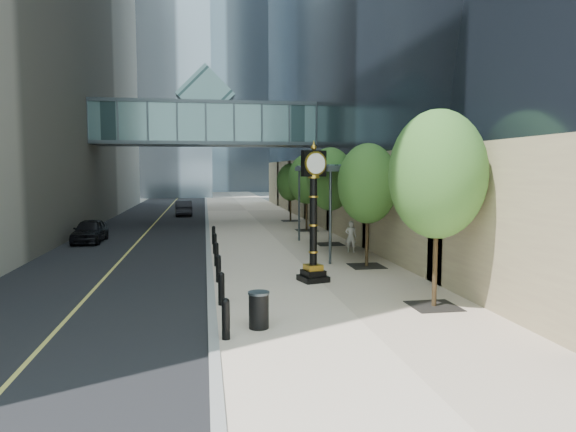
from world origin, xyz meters
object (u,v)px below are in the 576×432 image
object	(u,v)px
street_clock	(313,223)
car_near	(90,231)
car_far	(183,208)
pedestrian	(351,237)
trash_bin	(259,311)

from	to	relation	value
street_clock	car_near	xyz separation A→B (m)	(-10.39, 12.24, -1.54)
car_near	car_far	xyz separation A→B (m)	(4.58, 16.59, 0.01)
car_near	car_far	distance (m)	17.21
pedestrian	car_near	bearing A→B (deg)	0.58
street_clock	car_near	distance (m)	16.13
street_clock	car_near	size ratio (longest dim) A/B	1.29
pedestrian	car_near	distance (m)	14.92
street_clock	car_far	world-z (taller)	street_clock
street_clock	car_near	world-z (taller)	street_clock
pedestrian	car_far	xyz separation A→B (m)	(-9.04, 22.69, -0.15)
street_clock	pedestrian	size ratio (longest dim) A/B	3.18
trash_bin	car_far	bearing A→B (deg)	95.44
pedestrian	car_near	world-z (taller)	pedestrian
pedestrian	car_far	bearing A→B (deg)	-43.59
trash_bin	car_far	size ratio (longest dim) A/B	0.22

